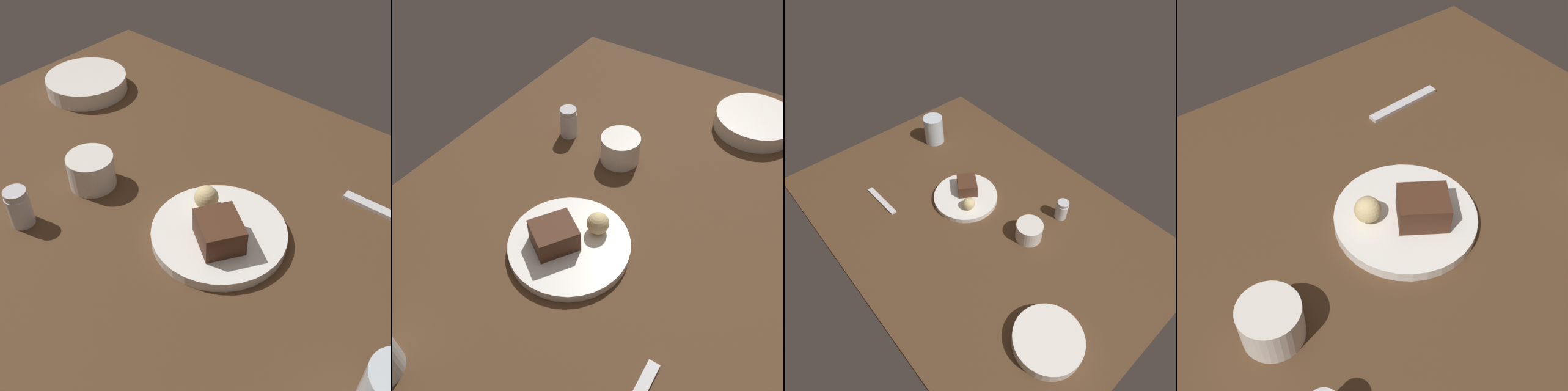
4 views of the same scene
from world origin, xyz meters
TOP-DOWN VIEW (x-y plane):
  - dining_table at (0.00, 0.00)cm, footprint 120.00×84.00cm
  - dessert_plate at (-8.73, 2.77)cm, footprint 21.69×21.69cm
  - chocolate_cake_slice at (-10.28, 4.78)cm, footprint 9.70×9.41cm
  - bread_roll at (-3.70, 0.35)cm, footprint 4.05×4.05cm
  - salt_shaker at (17.81, 21.29)cm, footprint 3.89×3.89cm
  - side_bowl at (42.81, -13.23)cm, footprint 17.96×17.96cm
  - coffee_cup at (16.67, 7.27)cm, footprint 8.29×8.29cm
  - dessert_spoon at (-26.64, -19.75)cm, footprint 15.05×2.32cm

SIDE VIEW (x-z plane):
  - dining_table at x=0.00cm, z-range 0.00..3.00cm
  - dessert_spoon at x=-26.64cm, z-range 3.00..3.70cm
  - dessert_plate at x=-8.73cm, z-range 3.00..4.74cm
  - side_bowl at x=42.81cm, z-range 3.00..6.73cm
  - coffee_cup at x=16.67cm, z-range 3.00..9.00cm
  - salt_shaker at x=17.81cm, z-range 2.95..9.86cm
  - bread_roll at x=-3.70cm, z-range 4.74..8.79cm
  - chocolate_cake_slice at x=-10.28cm, z-range 4.74..9.30cm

